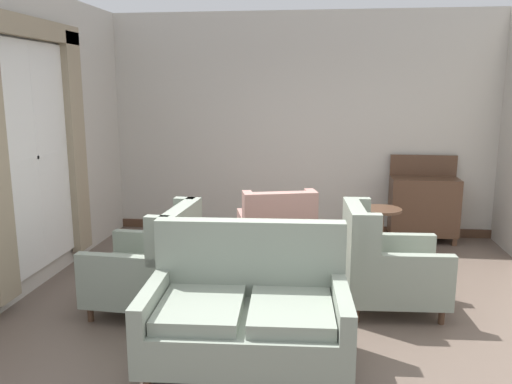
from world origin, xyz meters
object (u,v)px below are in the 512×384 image
side_table (380,233)px  sideboard (423,205)px  armchair_near_window (152,267)px  coffee_table (274,273)px  armchair_back_corner (385,266)px  porcelain_vase (272,248)px  armchair_far_left (276,235)px  settee (247,313)px

side_table → sideboard: bearing=59.3°
armchair_near_window → sideboard: size_ratio=0.87×
coffee_table → armchair_back_corner: 1.05m
porcelain_vase → armchair_far_left: armchair_far_left is taller
porcelain_vase → armchair_near_window: armchair_near_window is taller
armchair_near_window → sideboard: 3.94m
armchair_near_window → armchair_far_left: bearing=141.5°
side_table → sideboard: size_ratio=0.61×
settee → porcelain_vase: bearing=79.7°
porcelain_vase → settee: bearing=-97.3°
armchair_back_corner → settee: bearing=131.7°
armchair_far_left → sideboard: size_ratio=0.84×
armchair_near_window → side_table: bearing=125.9°
settee → sideboard: size_ratio=1.33×
coffee_table → porcelain_vase: (-0.01, -0.04, 0.26)m
porcelain_vase → settee: size_ratio=0.25×
armchair_near_window → porcelain_vase: bearing=93.2°
side_table → settee: bearing=-118.1°
settee → armchair_near_window: bearing=136.1°
coffee_table → armchair_back_corner: (1.02, 0.24, 0.03)m
armchair_back_corner → side_table: 1.16m
settee → armchair_far_left: (0.05, 2.07, 0.01)m
porcelain_vase → armchair_back_corner: (1.03, 0.28, -0.23)m
porcelain_vase → side_table: 1.84m
coffee_table → settee: settee is taller
coffee_table → armchair_near_window: 1.14m
settee → sideboard: 3.99m
porcelain_vase → settee: settee is taller
settee → side_table: (1.23, 2.31, 0.01)m
armchair_near_window → armchair_back_corner: bearing=100.7°
armchair_back_corner → side_table: armchair_back_corner is taller
armchair_back_corner → sideboard: size_ratio=0.87×
armchair_near_window → side_table: 2.67m
porcelain_vase → side_table: size_ratio=0.53×
sideboard → side_table: bearing=-120.7°
side_table → sideboard: 1.38m
coffee_table → settee: (-0.12, -0.91, 0.02)m
porcelain_vase → coffee_table: bearing=74.2°
coffee_table → side_table: bearing=51.5°
porcelain_vase → side_table: bearing=52.0°
settee → armchair_back_corner: (1.15, 1.15, 0.01)m
armchair_near_window → sideboard: (2.95, 2.61, 0.08)m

